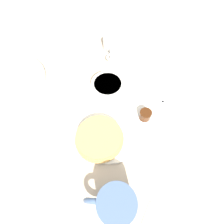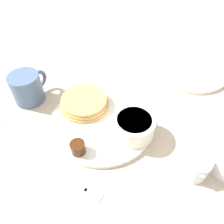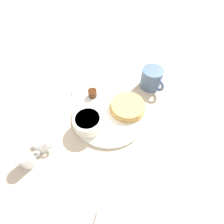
{
  "view_description": "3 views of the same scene",
  "coord_description": "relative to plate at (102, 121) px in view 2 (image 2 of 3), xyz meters",
  "views": [
    {
      "loc": [
        -0.24,
        -0.06,
        0.49
      ],
      "look_at": [
        0.01,
        -0.01,
        0.03
      ],
      "focal_mm": 28.0,
      "sensor_mm": 36.0,
      "label": 1
    },
    {
      "loc": [
        0.26,
        -0.28,
        0.45
      ],
      "look_at": [
        0.02,
        0.02,
        0.04
      ],
      "focal_mm": 35.0,
      "sensor_mm": 36.0,
      "label": 2
    },
    {
      "loc": [
        0.16,
        0.35,
        0.55
      ],
      "look_at": [
        -0.01,
        0.01,
        0.03
      ],
      "focal_mm": 28.0,
      "sensor_mm": 36.0,
      "label": 3
    }
  ],
  "objects": [
    {
      "name": "syrup_cup",
      "position": [
        0.02,
        -0.11,
        0.02
      ],
      "size": [
        0.04,
        0.04,
        0.03
      ],
      "color": "#47230F",
      "rests_on": "plate"
    },
    {
      "name": "bowl",
      "position": [
        0.09,
        0.02,
        0.03
      ],
      "size": [
        0.1,
        0.1,
        0.05
      ],
      "color": "white",
      "rests_on": "plate"
    },
    {
      "name": "plate",
      "position": [
        0.0,
        0.0,
        0.0
      ],
      "size": [
        0.28,
        0.28,
        0.01
      ],
      "color": "white",
      "rests_on": "ground_plane"
    },
    {
      "name": "far_plate",
      "position": [
        0.08,
        0.37,
        0.0
      ],
      "size": [
        0.25,
        0.25,
        0.01
      ],
      "color": "white",
      "rests_on": "ground_plane"
    },
    {
      "name": "fork",
      "position": [
        0.08,
        -0.17,
        -0.0
      ],
      "size": [
        0.15,
        0.04,
        0.0
      ],
      "color": "silver",
      "rests_on": "ground_plane"
    },
    {
      "name": "butter_ramekin",
      "position": [
        0.11,
        0.0,
        0.02
      ],
      "size": [
        0.05,
        0.05,
        0.04
      ],
      "color": "white",
      "rests_on": "plate"
    },
    {
      "name": "ground_plane",
      "position": [
        0.0,
        0.0,
        -0.01
      ],
      "size": [
        4.0,
        4.0,
        0.0
      ],
      "primitive_type": "plane",
      "color": "#C6B299"
    },
    {
      "name": "pancake_stack",
      "position": [
        -0.07,
        0.01,
        0.02
      ],
      "size": [
        0.14,
        0.14,
        0.03
      ],
      "color": "tan",
      "rests_on": "plate"
    },
    {
      "name": "coffee_mug",
      "position": [
        -0.23,
        -0.06,
        0.04
      ],
      "size": [
        0.09,
        0.12,
        0.09
      ],
      "color": "slate",
      "rests_on": "ground_plane"
    },
    {
      "name": "creamer_pitcher_near",
      "position": [
        0.26,
        0.02,
        0.02
      ],
      "size": [
        0.06,
        0.07,
        0.06
      ],
      "color": "white",
      "rests_on": "ground_plane"
    }
  ]
}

